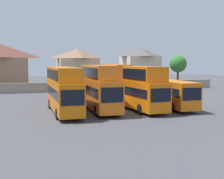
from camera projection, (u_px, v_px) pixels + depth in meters
The scene contains 12 objects.
ground at pixel (86, 94), 51.36m from camera, with size 140.00×140.00×0.00m, color #424247.
depot_boundary_wall at pixel (80, 87), 56.25m from camera, with size 56.00×0.50×1.80m, color gray.
bus_1 at pixel (63, 87), 32.26m from camera, with size 2.52×11.70×4.89m.
bus_2 at pixel (100, 85), 33.59m from camera, with size 2.81×10.57×5.09m.
bus_3 at pixel (136, 85), 34.95m from camera, with size 3.22×11.69×4.97m.
bus_4 at pixel (169, 92), 36.08m from camera, with size 2.85×10.73×3.28m.
bus_5 at pixel (70, 85), 45.32m from camera, with size 3.10×10.25×3.42m.
bus_6 at pixel (98, 79), 47.32m from camera, with size 2.75×11.99×4.85m.
bus_7 at pixel (115, 79), 47.70m from camera, with size 2.97×11.18×5.10m.
house_terrace_centre at pixel (77, 68), 63.66m from camera, with size 8.33×7.91×8.26m.
house_terrace_right at pixel (140, 67), 68.10m from camera, with size 7.74×7.76×8.74m.
tree_left_of_lot at pixel (178, 64), 59.59m from camera, with size 3.38×3.38×6.82m.
Camera 1 is at (-10.75, -32.13, 5.42)m, focal length 48.35 mm.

